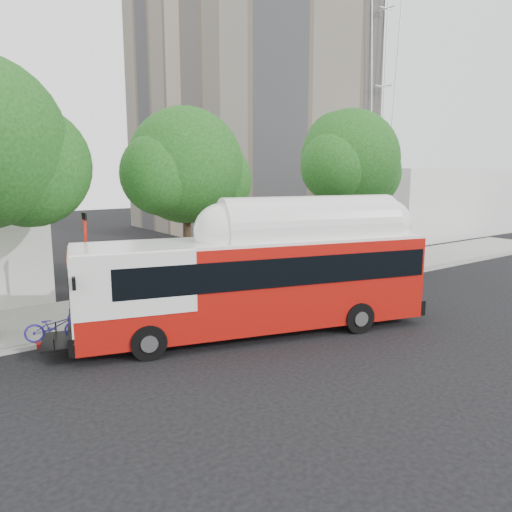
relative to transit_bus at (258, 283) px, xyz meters
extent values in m
plane|color=black|center=(0.96, -0.72, -1.87)|extent=(120.00, 120.00, 0.00)
cube|color=gray|center=(0.96, 5.78, -1.80)|extent=(60.00, 5.00, 0.15)
cube|color=gray|center=(0.96, 3.18, -1.80)|extent=(60.00, 0.30, 0.15)
cube|color=#A01111|center=(-2.04, 3.18, -1.79)|extent=(10.00, 0.32, 0.16)
sphere|color=#133E11|center=(-6.44, 4.98, 4.21)|extent=(4.35, 4.35, 4.35)
cylinder|color=#2D2116|center=(-0.04, 5.28, 0.85)|extent=(0.36, 0.36, 5.44)
sphere|color=#133E11|center=(-0.04, 5.28, 4.25)|extent=(5.00, 5.00, 5.00)
sphere|color=#133E11|center=(1.34, 5.48, 3.57)|extent=(3.75, 3.75, 3.75)
cylinder|color=#2D2116|center=(9.96, 5.08, 1.01)|extent=(0.36, 0.36, 5.76)
sphere|color=#133E11|center=(9.96, 5.08, 4.61)|extent=(5.40, 5.40, 5.40)
sphere|color=#133E11|center=(11.45, 5.28, 3.89)|extent=(4.05, 4.05, 4.05)
cube|color=gray|center=(18.96, 27.28, 15.63)|extent=(18.00, 18.00, 35.00)
cube|color=silver|center=(30.96, 15.28, 1.13)|extent=(20.00, 12.00, 6.00)
cube|color=#A7110B|center=(-0.09, 0.03, 0.01)|extent=(12.84, 6.09, 3.04)
cube|color=black|center=(0.41, -0.12, 0.64)|extent=(11.65, 5.81, 1.00)
cube|color=white|center=(-0.09, 0.03, 1.57)|extent=(12.81, 6.01, 0.10)
cube|color=white|center=(1.92, -0.55, 1.85)|extent=(7.02, 3.87, 0.58)
cube|color=black|center=(-6.69, 1.92, -1.35)|extent=(1.33, 2.04, 0.06)
imported|color=navy|center=(-6.69, 1.92, -0.85)|extent=(1.10, 1.90, 0.95)
cylinder|color=red|center=(-5.00, 3.64, 0.23)|extent=(0.13, 0.13, 4.20)
cube|color=black|center=(-5.00, 3.64, 2.44)|extent=(0.05, 0.42, 0.26)
camera|label=1|loc=(-10.51, -14.20, 4.11)|focal=35.00mm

